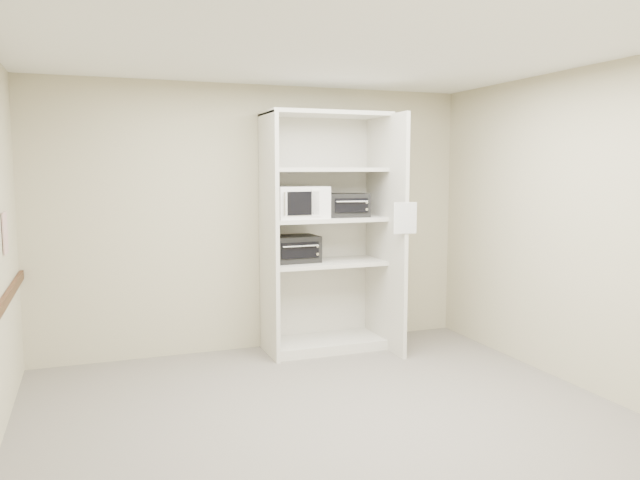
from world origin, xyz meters
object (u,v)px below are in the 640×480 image
object	(u,v)px
microwave	(299,202)
toaster_oven_upper	(347,205)
toaster_oven_lower	(294,249)
shelving_unit	(329,240)

from	to	relation	value
microwave	toaster_oven_upper	distance (m)	0.52
microwave	toaster_oven_upper	size ratio (longest dim) A/B	1.27
toaster_oven_upper	toaster_oven_lower	size ratio (longest dim) A/B	0.87
toaster_oven_upper	toaster_oven_lower	distance (m)	0.70
shelving_unit	toaster_oven_upper	size ratio (longest dim) A/B	5.83
microwave	toaster_oven_upper	xyz separation A→B (m)	(0.52, -0.01, -0.04)
shelving_unit	microwave	distance (m)	0.52
shelving_unit	toaster_oven_upper	bearing A→B (deg)	-11.55
shelving_unit	microwave	xyz separation A→B (m)	(-0.34, -0.03, 0.40)
microwave	toaster_oven_lower	size ratio (longest dim) A/B	1.10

